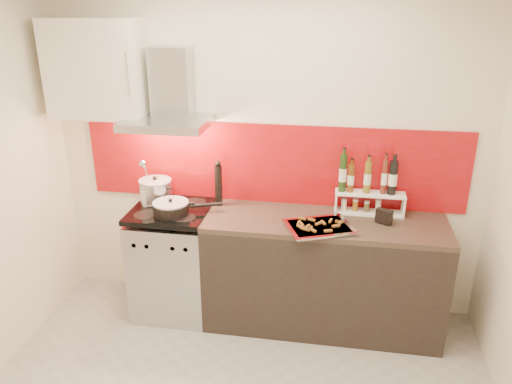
% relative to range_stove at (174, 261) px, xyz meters
% --- Properties ---
extents(back_wall, '(3.40, 0.02, 2.60)m').
position_rel_range_stove_xyz_m(back_wall, '(0.70, 0.30, 0.86)').
color(back_wall, silver).
rests_on(back_wall, ground).
extents(backsplash, '(3.00, 0.02, 0.64)m').
position_rel_range_stove_xyz_m(backsplash, '(0.75, 0.29, 0.78)').
color(backsplash, '#900E07').
rests_on(backsplash, back_wall).
extents(range_stove, '(0.60, 0.60, 0.91)m').
position_rel_range_stove_xyz_m(range_stove, '(0.00, 0.00, 0.00)').
color(range_stove, '#B7B7BA').
rests_on(range_stove, ground).
extents(counter, '(1.80, 0.60, 0.90)m').
position_rel_range_stove_xyz_m(counter, '(1.20, 0.00, 0.01)').
color(counter, black).
rests_on(counter, ground).
extents(range_hood, '(0.62, 0.50, 0.61)m').
position_rel_range_stove_xyz_m(range_hood, '(0.00, 0.14, 1.30)').
color(range_hood, '#B7B7BA').
rests_on(range_hood, back_wall).
extents(upper_cabinet, '(0.70, 0.35, 0.72)m').
position_rel_range_stove_xyz_m(upper_cabinet, '(-0.55, 0.13, 1.51)').
color(upper_cabinet, '#EFE5D0').
rests_on(upper_cabinet, back_wall).
extents(stock_pot, '(0.26, 0.26, 0.22)m').
position_rel_range_stove_xyz_m(stock_pot, '(-0.15, 0.11, 0.56)').
color(stock_pot, '#B7B7BA').
rests_on(stock_pot, range_stove).
extents(saute_pan, '(0.51, 0.29, 0.13)m').
position_rel_range_stove_xyz_m(saute_pan, '(0.04, -0.09, 0.52)').
color(saute_pan, black).
rests_on(saute_pan, range_stove).
extents(utensil_jar, '(0.08, 0.13, 0.40)m').
position_rel_range_stove_xyz_m(utensil_jar, '(-0.19, 0.02, 0.58)').
color(utensil_jar, silver).
rests_on(utensil_jar, range_stove).
extents(pepper_mill, '(0.06, 0.06, 0.37)m').
position_rel_range_stove_xyz_m(pepper_mill, '(0.35, 0.16, 0.64)').
color(pepper_mill, black).
rests_on(pepper_mill, counter).
extents(step_shelf, '(0.52, 0.14, 0.46)m').
position_rel_range_stove_xyz_m(step_shelf, '(1.50, 0.19, 0.65)').
color(step_shelf, white).
rests_on(step_shelf, counter).
extents(caddy_box, '(0.13, 0.10, 0.10)m').
position_rel_range_stove_xyz_m(caddy_box, '(1.62, 0.01, 0.52)').
color(caddy_box, black).
rests_on(caddy_box, counter).
extents(baking_tray, '(0.56, 0.50, 0.03)m').
position_rel_range_stove_xyz_m(baking_tray, '(1.16, -0.15, 0.47)').
color(baking_tray, silver).
rests_on(baking_tray, counter).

